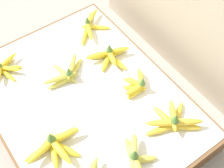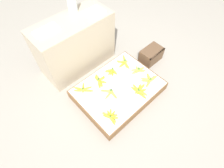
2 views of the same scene
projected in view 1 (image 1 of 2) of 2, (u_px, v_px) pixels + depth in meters
name	position (u px, v px, depth m)	size (l,w,h in m)	color
ground_plane	(87.00, 113.00, 1.59)	(10.00, 10.00, 0.00)	gray
display_platform	(86.00, 106.00, 1.54)	(1.09, 0.83, 0.14)	brown
banana_bunch_front_left	(2.00, 70.00, 1.55)	(0.16, 0.22, 0.08)	yellow
banana_bunch_front_midright	(55.00, 145.00, 1.30)	(0.19, 0.26, 0.11)	yellow
banana_bunch_middle_midleft	(67.00, 74.00, 1.53)	(0.17, 0.25, 0.09)	gold
banana_bunch_middle_right	(136.00, 158.00, 1.27)	(0.20, 0.17, 0.11)	gold
banana_bunch_back_left	(90.00, 26.00, 1.73)	(0.23, 0.23, 0.09)	yellow
banana_bunch_back_midleft	(109.00, 56.00, 1.59)	(0.20, 0.23, 0.10)	yellow
banana_bunch_back_midright	(137.00, 84.00, 1.49)	(0.12, 0.17, 0.10)	yellow
banana_bunch_back_right	(173.00, 121.00, 1.37)	(0.22, 0.26, 0.11)	gold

